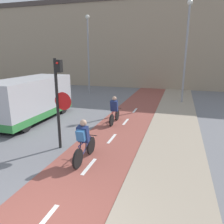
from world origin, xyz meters
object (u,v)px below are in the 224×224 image
(street_lamp_sidewalk, at_px, (187,43))
(cyclist_far, at_px, (114,111))
(cyclist_near, at_px, (84,142))
(traffic_light_pole, at_px, (59,95))
(street_lamp_far, at_px, (88,47))
(van, at_px, (30,100))

(street_lamp_sidewalk, height_order, cyclist_far, street_lamp_sidewalk)
(cyclist_near, xyz_separation_m, cyclist_far, (-0.22, 4.30, -0.05))
(traffic_light_pole, distance_m, cyclist_far, 3.98)
(street_lamp_far, xyz_separation_m, van, (0.27, -8.75, -2.99))
(cyclist_near, bearing_deg, street_lamp_far, 112.18)
(street_lamp_far, xyz_separation_m, cyclist_far, (4.80, -8.00, -3.46))
(street_lamp_far, xyz_separation_m, street_lamp_sidewalk, (8.17, -1.80, 0.14))
(street_lamp_far, relative_size, street_lamp_sidewalk, 0.96)
(traffic_light_pole, height_order, cyclist_near, traffic_light_pole)
(street_lamp_sidewalk, relative_size, van, 1.31)
(cyclist_near, height_order, van, van)
(cyclist_far, bearing_deg, street_lamp_far, 120.96)
(traffic_light_pole, xyz_separation_m, cyclist_far, (1.06, 3.55, -1.43))
(traffic_light_pole, bearing_deg, cyclist_near, -30.31)
(street_lamp_far, distance_m, van, 9.25)
(traffic_light_pole, xyz_separation_m, van, (-3.47, 2.81, -0.97))
(street_lamp_sidewalk, bearing_deg, street_lamp_far, 167.61)
(cyclist_near, bearing_deg, cyclist_far, 92.89)
(cyclist_near, relative_size, van, 0.32)
(cyclist_near, relative_size, cyclist_far, 1.05)
(street_lamp_sidewalk, relative_size, cyclist_near, 4.04)
(cyclist_far, xyz_separation_m, van, (-4.52, -0.75, 0.47))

